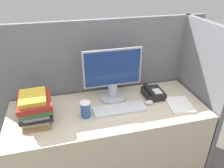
{
  "coord_description": "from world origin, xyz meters",
  "views": [
    {
      "loc": [
        -0.34,
        -1.1,
        1.79
      ],
      "look_at": [
        0.04,
        0.35,
        0.98
      ],
      "focal_mm": 35.0,
      "sensor_mm": 36.0,
      "label": 1
    }
  ],
  "objects": [
    {
      "name": "monitor",
      "position": [
        0.08,
        0.47,
        0.98
      ],
      "size": [
        0.49,
        0.24,
        0.44
      ],
      "color": "#B7B7BC",
      "rests_on": "desk"
    },
    {
      "name": "mouse",
      "position": [
        0.34,
        0.3,
        0.79
      ],
      "size": [
        0.07,
        0.05,
        0.03
      ],
      "color": "silver",
      "rests_on": "desk"
    },
    {
      "name": "keyboard",
      "position": [
        0.08,
        0.28,
        0.79
      ],
      "size": [
        0.42,
        0.14,
        0.02
      ],
      "color": "silver",
      "rests_on": "desk"
    },
    {
      "name": "coffee_cup",
      "position": [
        -0.19,
        0.26,
        0.84
      ],
      "size": [
        0.08,
        0.08,
        0.13
      ],
      "color": "#335999",
      "rests_on": "desk"
    },
    {
      "name": "desk_telephone",
      "position": [
        0.42,
        0.41,
        0.81
      ],
      "size": [
        0.16,
        0.2,
        0.1
      ],
      "color": "black",
      "rests_on": "desk"
    },
    {
      "name": "cubicle_panel_right",
      "position": [
        0.83,
        0.35,
        0.71
      ],
      "size": [
        0.04,
        0.69,
        1.41
      ],
      "color": "slate",
      "rests_on": "ground_plane"
    },
    {
      "name": "desk",
      "position": [
        0.0,
        0.32,
        0.39
      ],
      "size": [
        1.58,
        0.63,
        0.78
      ],
      "color": "beige",
      "rests_on": "ground_plane"
    },
    {
      "name": "cubicle_panel_rear",
      "position": [
        0.0,
        0.67,
        0.71
      ],
      "size": [
        1.98,
        0.04,
        1.41
      ],
      "color": "slate",
      "rests_on": "ground_plane"
    },
    {
      "name": "book_stack",
      "position": [
        -0.54,
        0.31,
        0.88
      ],
      "size": [
        0.25,
        0.3,
        0.22
      ],
      "color": "olive",
      "rests_on": "desk"
    },
    {
      "name": "paper_pile",
      "position": [
        0.58,
        0.21,
        0.79
      ],
      "size": [
        0.22,
        0.26,
        0.02
      ],
      "color": "white",
      "rests_on": "desk"
    }
  ]
}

